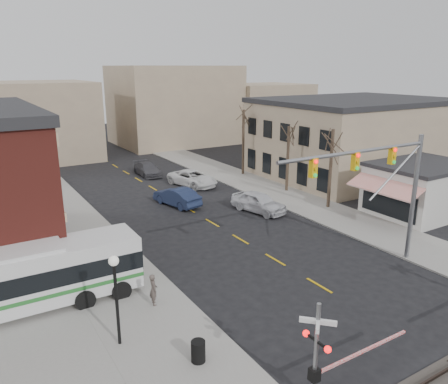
{
  "coord_description": "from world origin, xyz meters",
  "views": [
    {
      "loc": [
        -16.17,
        -14.04,
        11.87
      ],
      "look_at": [
        -0.95,
        10.69,
        3.5
      ],
      "focal_mm": 35.0,
      "sensor_mm": 36.0,
      "label": 1
    }
  ],
  "objects_px": {
    "traffic_signal_mast": "(384,177)",
    "street_lamp": "(115,282)",
    "trash_bin": "(198,351)",
    "car_b": "(177,197)",
    "car_c": "(193,178)",
    "pedestrian_near": "(153,289)",
    "pedestrian_far": "(121,267)",
    "car_a": "(259,202)",
    "car_d": "(148,169)",
    "rr_crossing_west": "(325,350)",
    "transit_bus": "(11,281)"
  },
  "relations": [
    {
      "from": "car_c",
      "to": "traffic_signal_mast",
      "type": "bearing_deg",
      "value": -104.33
    },
    {
      "from": "car_b",
      "to": "car_d",
      "type": "relative_size",
      "value": 1.01
    },
    {
      "from": "car_a",
      "to": "pedestrian_near",
      "type": "xyz_separation_m",
      "value": [
        -13.53,
        -9.53,
        0.1
      ]
    },
    {
      "from": "car_b",
      "to": "pedestrian_near",
      "type": "distance_m",
      "value": 16.96
    },
    {
      "from": "pedestrian_near",
      "to": "pedestrian_far",
      "type": "height_order",
      "value": "pedestrian_near"
    },
    {
      "from": "car_b",
      "to": "traffic_signal_mast",
      "type": "bearing_deg",
      "value": 91.84
    },
    {
      "from": "car_c",
      "to": "trash_bin",
      "type": "bearing_deg",
      "value": -132.52
    },
    {
      "from": "trash_bin",
      "to": "car_c",
      "type": "relative_size",
      "value": 0.16
    },
    {
      "from": "traffic_signal_mast",
      "to": "pedestrian_near",
      "type": "xyz_separation_m",
      "value": [
        -13.09,
        3.1,
        -4.83
      ]
    },
    {
      "from": "car_c",
      "to": "car_b",
      "type": "bearing_deg",
      "value": -144.86
    },
    {
      "from": "transit_bus",
      "to": "pedestrian_near",
      "type": "bearing_deg",
      "value": -25.32
    },
    {
      "from": "rr_crossing_west",
      "to": "pedestrian_near",
      "type": "height_order",
      "value": "rr_crossing_west"
    },
    {
      "from": "street_lamp",
      "to": "pedestrian_near",
      "type": "relative_size",
      "value": 2.51
    },
    {
      "from": "trash_bin",
      "to": "rr_crossing_west",
      "type": "bearing_deg",
      "value": -52.83
    },
    {
      "from": "pedestrian_near",
      "to": "pedestrian_far",
      "type": "relative_size",
      "value": 1.01
    },
    {
      "from": "trash_bin",
      "to": "car_b",
      "type": "height_order",
      "value": "car_b"
    },
    {
      "from": "traffic_signal_mast",
      "to": "car_b",
      "type": "distance_m",
      "value": 19.1
    },
    {
      "from": "traffic_signal_mast",
      "to": "pedestrian_far",
      "type": "xyz_separation_m",
      "value": [
        -13.64,
        6.44,
        -4.84
      ]
    },
    {
      "from": "car_c",
      "to": "pedestrian_far",
      "type": "xyz_separation_m",
      "value": [
        -13.24,
        -16.59,
        0.16
      ]
    },
    {
      "from": "car_d",
      "to": "pedestrian_far",
      "type": "height_order",
      "value": "pedestrian_far"
    },
    {
      "from": "trash_bin",
      "to": "car_d",
      "type": "xyz_separation_m",
      "value": [
        10.64,
        31.74,
        0.13
      ]
    },
    {
      "from": "transit_bus",
      "to": "rr_crossing_west",
      "type": "relative_size",
      "value": 2.25
    },
    {
      "from": "traffic_signal_mast",
      "to": "car_b",
      "type": "relative_size",
      "value": 2.21
    },
    {
      "from": "trash_bin",
      "to": "car_a",
      "type": "bearing_deg",
      "value": 46.94
    },
    {
      "from": "transit_bus",
      "to": "pedestrian_far",
      "type": "distance_m",
      "value": 5.72
    },
    {
      "from": "trash_bin",
      "to": "car_b",
      "type": "distance_m",
      "value": 21.68
    },
    {
      "from": "car_a",
      "to": "pedestrian_far",
      "type": "height_order",
      "value": "pedestrian_far"
    },
    {
      "from": "transit_bus",
      "to": "trash_bin",
      "type": "xyz_separation_m",
      "value": [
        5.98,
        -8.09,
        -1.24
      ]
    },
    {
      "from": "pedestrian_near",
      "to": "car_d",
      "type": "bearing_deg",
      "value": -11.7
    },
    {
      "from": "car_c",
      "to": "transit_bus",
      "type": "bearing_deg",
      "value": -153.3
    },
    {
      "from": "street_lamp",
      "to": "car_b",
      "type": "xyz_separation_m",
      "value": [
        10.98,
        17.02,
        -2.31
      ]
    },
    {
      "from": "street_lamp",
      "to": "trash_bin",
      "type": "distance_m",
      "value": 4.51
    },
    {
      "from": "traffic_signal_mast",
      "to": "car_a",
      "type": "height_order",
      "value": "traffic_signal_mast"
    },
    {
      "from": "rr_crossing_west",
      "to": "street_lamp",
      "type": "relative_size",
      "value": 1.34
    },
    {
      "from": "car_d",
      "to": "rr_crossing_west",
      "type": "bearing_deg",
      "value": -101.18
    },
    {
      "from": "traffic_signal_mast",
      "to": "street_lamp",
      "type": "xyz_separation_m",
      "value": [
        -15.67,
        0.81,
        -2.66
      ]
    },
    {
      "from": "car_d",
      "to": "car_b",
      "type": "bearing_deg",
      "value": -98.97
    },
    {
      "from": "trash_bin",
      "to": "car_d",
      "type": "distance_m",
      "value": 33.47
    },
    {
      "from": "car_a",
      "to": "car_c",
      "type": "distance_m",
      "value": 10.43
    },
    {
      "from": "car_c",
      "to": "pedestrian_far",
      "type": "relative_size",
      "value": 3.44
    },
    {
      "from": "pedestrian_near",
      "to": "rr_crossing_west",
      "type": "bearing_deg",
      "value": -153.04
    },
    {
      "from": "pedestrian_far",
      "to": "car_b",
      "type": "bearing_deg",
      "value": 22.35
    },
    {
      "from": "pedestrian_near",
      "to": "pedestrian_far",
      "type": "distance_m",
      "value": 3.39
    },
    {
      "from": "trash_bin",
      "to": "car_b",
      "type": "xyz_separation_m",
      "value": [
        8.6,
        19.9,
        0.23
      ]
    },
    {
      "from": "car_c",
      "to": "car_d",
      "type": "distance_m",
      "value": 7.01
    },
    {
      "from": "pedestrian_far",
      "to": "car_c",
      "type": "bearing_deg",
      "value": 21.91
    },
    {
      "from": "rr_crossing_west",
      "to": "trash_bin",
      "type": "distance_m",
      "value": 5.24
    },
    {
      "from": "rr_crossing_west",
      "to": "street_lamp",
      "type": "height_order",
      "value": "street_lamp"
    },
    {
      "from": "street_lamp",
      "to": "rr_crossing_west",
      "type": "bearing_deg",
      "value": -51.78
    },
    {
      "from": "street_lamp",
      "to": "car_a",
      "type": "relative_size",
      "value": 0.83
    }
  ]
}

